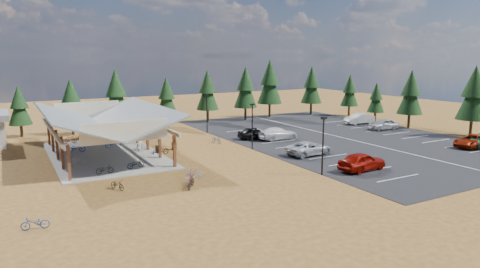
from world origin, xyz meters
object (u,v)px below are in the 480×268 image
bike_0 (105,169)px  car_0 (362,161)px  car_3 (278,134)px  lamp_post_2 (207,111)px  bike_12 (191,182)px  bike_3 (70,140)px  car_4 (255,133)px  bike_7 (107,138)px  bike_4 (136,164)px  bike_pavilion (103,119)px  bike_14 (216,139)px  car_8 (383,124)px  bike_6 (113,143)px  trash_bin_1 (174,146)px  car_6 (472,141)px  lamp_post_1 (252,123)px  trash_bin_0 (158,149)px  bike_13 (194,173)px  lamp_post_0 (323,142)px  car_2 (309,148)px  bike_2 (76,148)px  car_9 (359,119)px  bike_11 (191,179)px  bike_16 (161,150)px  bike_10 (35,223)px  bike_5 (140,148)px  bike_1 (79,159)px

bike_0 → car_0: bearing=-113.8°
car_0 → car_3: car_0 is taller
lamp_post_2 → bike_12: 24.89m
bike_3 → car_4: (20.77, -7.80, 0.20)m
bike_7 → lamp_post_2: bearing=-100.0°
lamp_post_2 → bike_7: (-13.36, -0.27, -2.41)m
bike_4 → bike_3: bearing=6.2°
bike_pavilion → bike_14: 13.42m
car_8 → bike_6: bearing=-93.0°
trash_bin_1 → bike_14: size_ratio=0.48×
car_6 → car_8: car_8 is taller
lamp_post_1 → car_4: lamp_post_1 is taller
bike_4 → bike_12: bike_12 is taller
trash_bin_0 → bike_13: bearing=-92.5°
lamp_post_1 → car_6: (22.37, -11.32, -2.21)m
lamp_post_0 → car_2: size_ratio=1.00×
bike_0 → car_2: car_2 is taller
bike_2 → car_6: bearing=-101.0°
lamp_post_0 → bike_2: 26.33m
bike_14 → bike_3: bearing=148.1°
car_9 → bike_6: bearing=-88.2°
bike_pavilion → bike_14: bike_pavilion is taller
lamp_post_1 → car_4: bearing=56.2°
bike_3 → bike_7: (4.06, -1.07, -0.00)m
bike_13 → car_8: car_8 is taller
trash_bin_1 → bike_11: (-3.44, -13.05, 0.03)m
car_2 → bike_3: bearing=45.9°
bike_16 → car_3: car_3 is taller
bike_3 → bike_0: bearing=-176.1°
lamp_post_0 → car_9: size_ratio=1.05×
bike_3 → car_8: bearing=-104.2°
bike_10 → bike_13: size_ratio=0.97×
bike_5 → bike_14: 9.52m
bike_7 → car_8: size_ratio=0.34×
car_0 → car_2: (-0.35, 7.25, -0.12)m
bike_0 → car_9: car_9 is taller
bike_16 → bike_7: bearing=-164.2°
trash_bin_0 → car_9: car_9 is taller
car_8 → bike_0: bearing=-76.8°
trash_bin_0 → bike_6: size_ratio=0.50×
lamp_post_2 → trash_bin_0: size_ratio=5.71×
bike_pavilion → trash_bin_1: (7.30, -0.99, -3.37)m
bike_4 → trash_bin_1: bearing=-52.1°
bike_0 → bike_16: bearing=-51.4°
bike_4 → bike_14: bike_14 is taller
bike_1 → bike_11: (6.93, -10.84, -0.12)m
lamp_post_1 → bike_1: size_ratio=3.07×
lamp_post_1 → bike_10: 26.40m
lamp_post_0 → bike_0: (-16.62, 9.33, -2.48)m
bike_10 → lamp_post_2: bearing=146.2°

